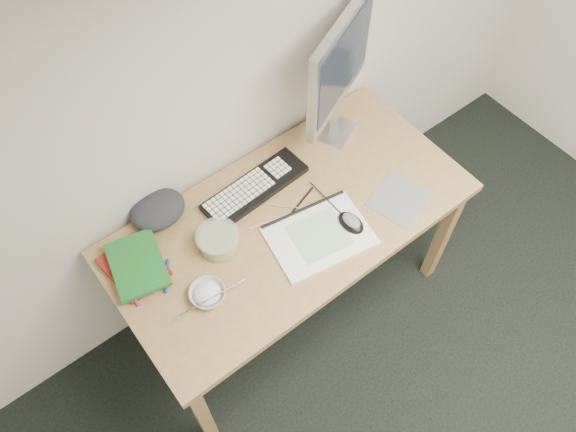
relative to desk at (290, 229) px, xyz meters
The scene contains 18 objects.
desk is the anchor object (origin of this frame).
mousepad 0.44m from the desk, 26.60° to the right, with size 0.21×0.19×0.00m, color slate.
sketchpad 0.16m from the desk, 75.68° to the right, with size 0.37×0.27×0.01m, color silver.
keyboard 0.21m from the desk, 98.83° to the left, with size 0.44×0.14×0.03m, color black.
monitor 0.65m from the desk, 29.33° to the left, with size 0.46×0.24×0.57m.
mouse 0.26m from the desk, 46.56° to the right, with size 0.07×0.12×0.04m, color black.
rice_bowl 0.45m from the desk, 168.70° to the right, with size 0.13×0.13×0.04m, color silver.
chopsticks 0.46m from the desk, 164.92° to the right, with size 0.02×0.02×0.25m, color silver.
fruit_tub 0.31m from the desk, 168.11° to the left, with size 0.16×0.16×0.08m, color gold.
book_red 0.61m from the desk, 163.58° to the left, with size 0.17×0.23×0.02m, color maroon.
book_green 0.60m from the desk, 164.50° to the left, with size 0.18×0.25×0.02m, color #1B6C26.
cloth_lump 0.51m from the desk, 141.06° to the left, with size 0.18×0.15×0.07m, color #27292F.
pencil_pink 0.11m from the desk, 155.64° to the left, with size 0.01×0.01×0.19m, color pink.
pencil_tan 0.10m from the desk, 54.50° to the left, with size 0.01×0.01×0.19m, color tan.
pencil_black 0.11m from the desk, 22.00° to the left, with size 0.01×0.01×0.20m, color black.
marker_blue 0.51m from the desk, behind, with size 0.01×0.01×0.13m, color #1C369B.
marker_orange 0.58m from the desk, 169.73° to the left, with size 0.01×0.01×0.13m, color orange.
marker_purple 0.65m from the desk, behind, with size 0.01×0.01×0.14m, color purple.
Camera 1 is at (-0.78, 0.51, 2.54)m, focal length 35.00 mm.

